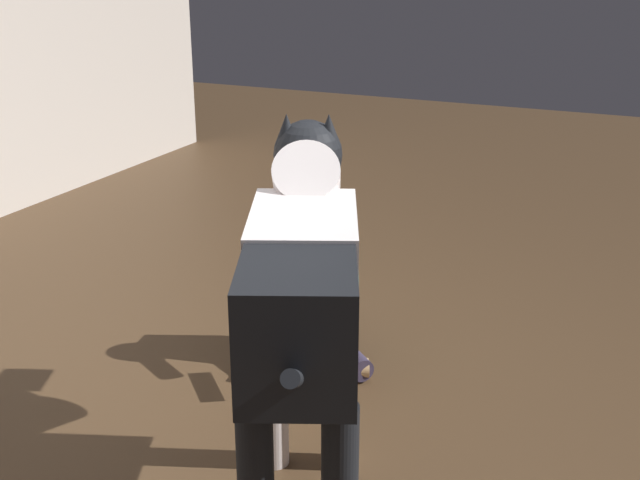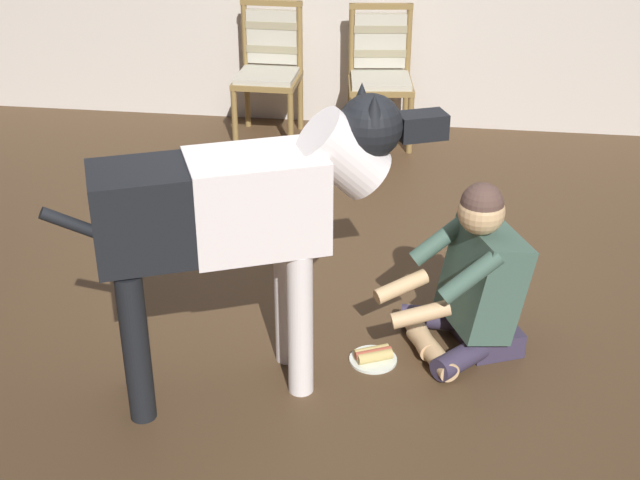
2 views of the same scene
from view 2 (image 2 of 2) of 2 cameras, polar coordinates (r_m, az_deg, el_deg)
name	(u,v)px [view 2 (image 2 of 2)]	position (r m, az deg, el deg)	size (l,w,h in m)	color
ground_plane	(320,310)	(4.45, -0.03, -4.59)	(15.23, 15.23, 0.00)	#4B3521
dining_chair_left_of_pair	(269,64)	(6.60, -3.32, 11.41)	(0.47, 0.47, 0.98)	olive
dining_chair_right_of_pair	(380,68)	(6.50, 3.95, 11.13)	(0.52, 0.52, 0.98)	olive
person_sitting_on_floor	(473,283)	(4.07, 9.93, -2.77)	(0.72, 0.62, 0.84)	#373047
large_dog	(241,212)	(3.54, -5.15, 1.86)	(1.54, 0.78, 1.31)	white
hot_dog_on_plate	(373,356)	(4.08, 3.49, -7.55)	(0.22, 0.22, 0.06)	white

